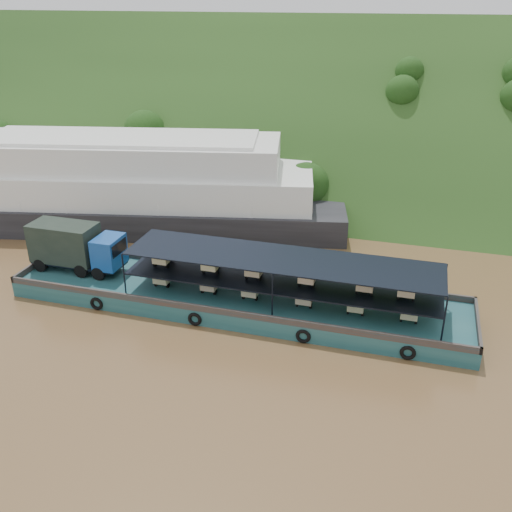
# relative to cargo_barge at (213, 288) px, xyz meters

# --- Properties ---
(ground) EXTENTS (160.00, 160.00, 0.00)m
(ground) POSITION_rel_cargo_barge_xyz_m (4.65, -0.37, -1.29)
(ground) COLOR brown
(ground) RESTS_ON ground
(hillside) EXTENTS (140.00, 39.60, 39.60)m
(hillside) POSITION_rel_cargo_barge_xyz_m (4.65, 35.63, -1.29)
(hillside) COLOR #1B3413
(hillside) RESTS_ON ground
(cargo_barge) EXTENTS (35.00, 7.18, 5.10)m
(cargo_barge) POSITION_rel_cargo_barge_xyz_m (0.00, 0.00, 0.00)
(cargo_barge) COLOR #16464D
(cargo_barge) RESTS_ON ground
(passenger_ferry) EXTENTS (46.21, 20.50, 9.08)m
(passenger_ferry) POSITION_rel_cargo_barge_xyz_m (-14.62, 13.81, 2.65)
(passenger_ferry) COLOR black
(passenger_ferry) RESTS_ON ground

